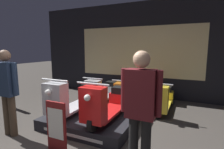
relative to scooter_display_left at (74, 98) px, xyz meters
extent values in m
cube|color=black|center=(0.64, 2.80, 1.04)|extent=(7.73, 0.08, 3.20)
cube|color=beige|center=(0.64, 2.76, 0.99)|extent=(4.25, 0.01, 1.70)
cube|color=black|center=(0.42, 0.05, -0.45)|extent=(1.86, 1.46, 0.23)
cube|color=silver|center=(0.42, -0.68, -0.46)|extent=(1.30, 0.01, 0.06)
cylinder|color=black|center=(0.00, -0.60, -0.18)|extent=(0.09, 0.29, 0.29)
cylinder|color=black|center=(0.00, 0.70, -0.18)|extent=(0.09, 0.29, 0.29)
cube|color=#BCBCC1|center=(0.00, 0.05, -0.20)|extent=(0.41, 1.20, 0.05)
cube|color=#BCBCC1|center=(0.00, -0.57, 0.14)|extent=(0.43, 0.26, 0.63)
cube|color=#BCBCC1|center=(0.00, 0.67, -0.11)|extent=(0.45, 0.30, 0.33)
cube|color=black|center=(0.00, 0.67, 0.13)|extent=(0.33, 0.27, 0.15)
cylinder|color=silver|center=(0.00, -0.58, 0.52)|extent=(0.62, 0.03, 0.03)
sphere|color=white|center=(0.00, -0.76, 0.32)|extent=(0.11, 0.11, 0.11)
cylinder|color=black|center=(0.84, -0.60, -0.18)|extent=(0.09, 0.29, 0.29)
cylinder|color=black|center=(0.84, 0.70, -0.18)|extent=(0.09, 0.29, 0.29)
cube|color=red|center=(0.84, 0.05, -0.20)|extent=(0.41, 1.20, 0.05)
cube|color=red|center=(0.84, -0.57, 0.14)|extent=(0.43, 0.26, 0.63)
cube|color=red|center=(0.84, 0.67, -0.11)|extent=(0.45, 0.30, 0.33)
cube|color=black|center=(0.84, 0.67, 0.13)|extent=(0.33, 0.27, 0.15)
cylinder|color=silver|center=(0.84, -0.58, 0.52)|extent=(0.62, 0.03, 0.03)
sphere|color=white|center=(0.84, -0.76, 0.32)|extent=(0.11, 0.11, 0.11)
cylinder|color=black|center=(-0.12, 1.01, -0.42)|extent=(0.09, 0.29, 0.29)
cylinder|color=black|center=(-0.12, 2.30, -0.42)|extent=(0.09, 0.29, 0.29)
cube|color=#BCBCC1|center=(-0.12, 1.66, -0.43)|extent=(0.41, 1.20, 0.05)
cube|color=#BCBCC1|center=(-0.12, 1.03, -0.09)|extent=(0.43, 0.26, 0.63)
cube|color=#BCBCC1|center=(-0.12, 2.28, -0.34)|extent=(0.45, 0.30, 0.33)
cube|color=black|center=(-0.12, 2.27, -0.10)|extent=(0.33, 0.27, 0.15)
cylinder|color=silver|center=(-0.12, 1.03, 0.28)|extent=(0.62, 0.03, 0.03)
sphere|color=white|center=(-0.12, 0.85, 0.09)|extent=(0.11, 0.11, 0.11)
cylinder|color=black|center=(0.79, 1.01, -0.42)|extent=(0.09, 0.29, 0.29)
cylinder|color=black|center=(0.79, 2.30, -0.42)|extent=(0.09, 0.29, 0.29)
cube|color=orange|center=(0.79, 1.66, -0.43)|extent=(0.41, 1.20, 0.05)
cube|color=orange|center=(0.79, 1.03, -0.09)|extent=(0.43, 0.26, 0.63)
cube|color=orange|center=(0.79, 2.28, -0.34)|extent=(0.45, 0.30, 0.33)
cube|color=black|center=(0.79, 2.27, -0.10)|extent=(0.33, 0.27, 0.15)
cylinder|color=silver|center=(0.79, 1.03, 0.28)|extent=(0.62, 0.03, 0.03)
sphere|color=white|center=(0.79, 0.85, 0.09)|extent=(0.11, 0.11, 0.11)
cylinder|color=black|center=(1.69, 1.01, -0.42)|extent=(0.09, 0.29, 0.29)
cylinder|color=black|center=(1.69, 2.30, -0.42)|extent=(0.09, 0.29, 0.29)
cube|color=yellow|center=(1.69, 1.66, -0.43)|extent=(0.41, 1.20, 0.05)
cube|color=yellow|center=(1.69, 1.03, -0.09)|extent=(0.43, 0.26, 0.63)
cube|color=yellow|center=(1.69, 2.28, -0.34)|extent=(0.45, 0.30, 0.33)
cube|color=black|center=(1.69, 2.27, -0.10)|extent=(0.33, 0.27, 0.15)
cylinder|color=silver|center=(1.69, 1.03, 0.28)|extent=(0.62, 0.03, 0.03)
sphere|color=white|center=(1.69, 0.85, 0.09)|extent=(0.11, 0.11, 0.11)
cylinder|color=#473828|center=(-0.87, -0.98, -0.17)|extent=(0.13, 0.13, 0.79)
cylinder|color=#473828|center=(-0.70, -0.98, -0.17)|extent=(0.13, 0.13, 0.79)
cube|color=#1E2D47|center=(-0.78, -0.98, 0.54)|extent=(0.36, 0.20, 0.63)
cylinder|color=#1E2D47|center=(-0.56, -0.98, 0.57)|extent=(0.08, 0.08, 0.58)
sphere|color=brown|center=(-0.78, -0.98, 0.98)|extent=(0.21, 0.21, 0.21)
cylinder|color=black|center=(1.70, -0.98, -0.17)|extent=(0.13, 0.13, 0.79)
cylinder|color=black|center=(1.86, -0.98, -0.17)|extent=(0.13, 0.13, 0.79)
cube|color=#5B191E|center=(1.78, -0.98, 0.54)|extent=(0.37, 0.21, 0.63)
cylinder|color=#5B191E|center=(1.55, -0.98, 0.57)|extent=(0.08, 0.08, 0.58)
cylinder|color=#5B191E|center=(2.01, -0.98, 0.57)|extent=(0.08, 0.08, 0.58)
sphere|color=tan|center=(1.78, -0.98, 0.98)|extent=(0.21, 0.21, 0.21)
cube|color=maroon|center=(0.43, -1.05, -0.14)|extent=(0.37, 0.04, 0.84)
cube|color=white|center=(0.43, -1.07, -0.08)|extent=(0.30, 0.01, 0.51)
cylinder|color=gray|center=(-2.12, 0.05, -0.16)|extent=(0.12, 0.12, 0.80)
sphere|color=gray|center=(-2.12, 0.05, 0.27)|extent=(0.11, 0.11, 0.11)
camera|label=1|loc=(2.33, -3.09, 1.12)|focal=28.00mm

